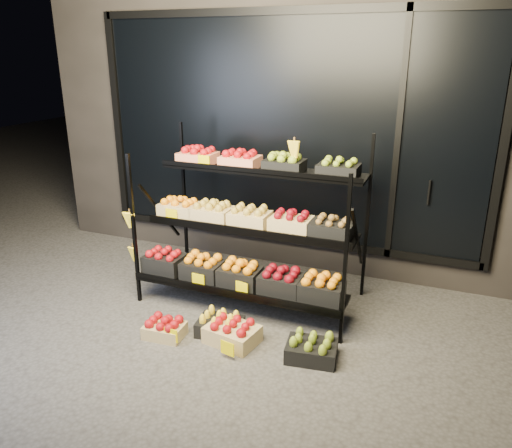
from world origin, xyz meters
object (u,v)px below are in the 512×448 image
at_px(display_rack, 248,227).
at_px(floor_crate_midright, 232,332).
at_px(floor_crate_midleft, 220,324).
at_px(floor_crate_left, 165,328).

height_order(display_rack, floor_crate_midright, display_rack).
bearing_deg(floor_crate_midright, floor_crate_midleft, 162.12).
bearing_deg(floor_crate_midleft, floor_crate_midright, -34.87).
height_order(display_rack, floor_crate_left, display_rack).
distance_m(display_rack, floor_crate_midright, 1.03).
bearing_deg(floor_crate_midright, display_rack, 112.33).
relative_size(display_rack, floor_crate_left, 6.15).
xyz_separation_m(floor_crate_midleft, floor_crate_midright, (0.16, -0.08, 0.01)).
relative_size(display_rack, floor_crate_midright, 4.54).
bearing_deg(floor_crate_midleft, floor_crate_left, -159.28).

